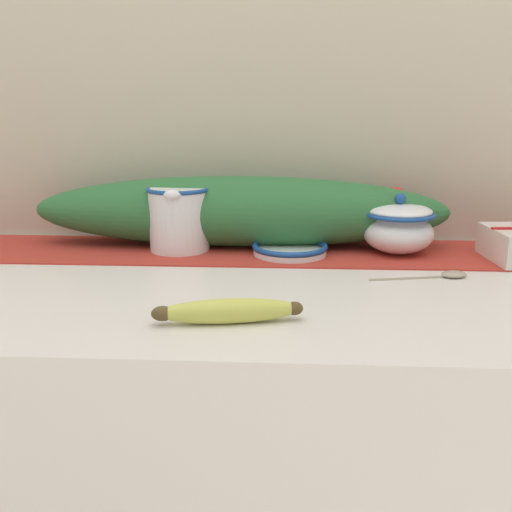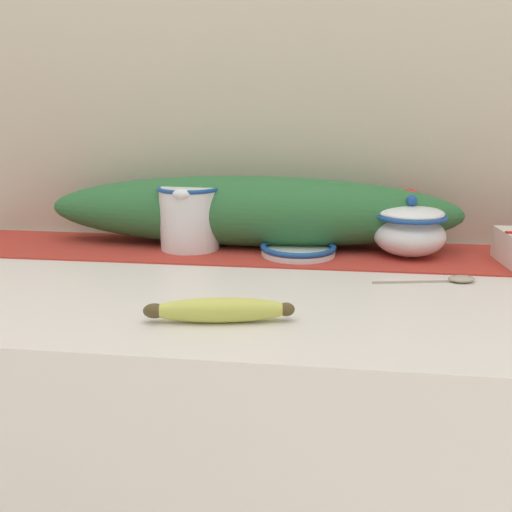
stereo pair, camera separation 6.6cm
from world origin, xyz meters
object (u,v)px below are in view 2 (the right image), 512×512
Objects in this scene: small_dish at (298,250)px; spoon at (456,279)px; cream_pitcher at (190,216)px; sugar_bowl at (410,229)px; banana at (219,310)px.

spoon is at bearing -25.93° from small_dish.
cream_pitcher is 1.07× the size of sugar_bowl.
sugar_bowl is 0.67× the size of banana.
cream_pitcher is at bearing 179.83° from sugar_bowl.
banana is (0.13, -0.37, -0.05)m from cream_pitcher.
sugar_bowl reaches higher than banana.
sugar_bowl is 0.80× the size of spoon.
cream_pitcher is 0.22m from small_dish.
cream_pitcher is 0.49m from spoon.
banana reaches higher than small_dish.
sugar_bowl is at bearing 6.59° from small_dish.
small_dish reaches higher than spoon.
cream_pitcher is at bearing 109.49° from banana.
cream_pitcher is at bearing 150.84° from spoon.
spoon is (0.26, -0.12, -0.01)m from small_dish.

